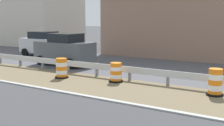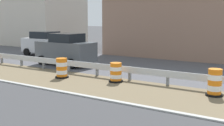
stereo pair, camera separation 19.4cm
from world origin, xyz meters
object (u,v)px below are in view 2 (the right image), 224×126
Objects in this scene: traffic_barrel_nearest at (215,84)px; car_lead_near_lane at (66,49)px; traffic_barrel_mid at (62,69)px; utility_pole_mid at (29,12)px; car_trailing_near_lane at (46,44)px; traffic_barrel_close at (116,73)px.

car_lead_near_lane is at bearing 75.87° from traffic_barrel_nearest.
traffic_barrel_nearest reaches higher than traffic_barrel_mid.
utility_pole_mid is at bearing -29.93° from car_lead_near_lane.
utility_pole_mid is at bearing 65.71° from traffic_barrel_nearest.
utility_pole_mid is (10.62, 14.37, 3.30)m from traffic_barrel_mid.
utility_pole_mid reaches higher than car_lead_near_lane.
utility_pole_mid reaches higher than car_trailing_near_lane.
traffic_barrel_close is 0.92× the size of traffic_barrel_mid.
utility_pole_mid reaches higher than traffic_barrel_close.
traffic_barrel_nearest is 24.39m from utility_pole_mid.
car_lead_near_lane is at bearing -32.80° from car_trailing_near_lane.
car_trailing_near_lane is (6.06, 7.25, 0.54)m from traffic_barrel_mid.
traffic_barrel_mid is at bearing 130.98° from car_lead_near_lane.
car_trailing_near_lane is at bearing 62.24° from traffic_barrel_close.
traffic_barrel_nearest is 15.87m from car_trailing_near_lane.
traffic_barrel_close is at bearing 157.37° from car_lead_near_lane.
traffic_barrel_nearest is at bearing -84.97° from traffic_barrel_mid.
traffic_barrel_nearest is at bearing -90.33° from traffic_barrel_close.
car_lead_near_lane is (2.59, 10.29, 0.56)m from traffic_barrel_nearest.
car_lead_near_lane is at bearing 65.24° from traffic_barrel_close.
traffic_barrel_close is at bearing -29.41° from car_trailing_near_lane.
traffic_barrel_mid is (-0.67, 7.66, -0.03)m from traffic_barrel_nearest.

